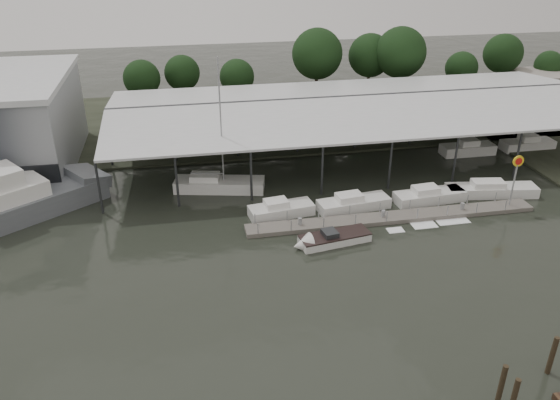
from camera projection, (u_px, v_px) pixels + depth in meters
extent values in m
plane|color=black|center=(250.00, 301.00, 40.16)|extent=(200.00, 200.00, 0.00)
cube|color=#3A4030|center=(208.00, 122.00, 76.99)|extent=(140.00, 30.00, 0.30)
cube|color=#2C2F31|center=(358.00, 96.00, 64.59)|extent=(58.00, 0.40, 0.30)
cylinder|color=#2C2F31|center=(99.00, 187.00, 51.39)|extent=(0.24, 0.24, 5.50)
cylinder|color=#2C2F31|center=(117.00, 114.00, 71.59)|extent=(0.24, 0.24, 5.50)
cylinder|color=#2C2F31|center=(518.00, 91.00, 81.37)|extent=(0.24, 0.24, 5.50)
cube|color=#615D55|center=(393.00, 217.00, 51.38)|extent=(28.00, 2.00, 0.40)
cylinder|color=#939598|center=(258.00, 229.00, 48.13)|extent=(0.10, 0.10, 1.20)
cylinder|color=#939598|center=(514.00, 196.00, 54.09)|extent=(0.10, 0.10, 1.20)
cube|color=#939598|center=(383.00, 214.00, 50.99)|extent=(0.30, 0.30, 0.70)
cylinder|color=#939598|center=(513.00, 185.00, 52.37)|extent=(0.16, 0.16, 5.00)
cylinder|color=yellow|center=(518.00, 161.00, 51.26)|extent=(1.10, 0.12, 1.10)
cylinder|color=red|center=(519.00, 161.00, 51.19)|extent=(0.70, 0.05, 0.70)
cube|color=gray|center=(548.00, 84.00, 88.06)|extent=(10.00, 8.00, 4.00)
cube|color=slate|center=(14.00, 209.00, 51.33)|extent=(16.98, 14.26, 2.40)
cube|color=slate|center=(86.00, 176.00, 55.77)|extent=(5.60, 6.01, 1.81)
cube|color=white|center=(220.00, 186.00, 56.99)|extent=(9.63, 4.56, 1.40)
cube|color=white|center=(205.00, 178.00, 56.62)|extent=(3.29, 2.40, 0.80)
cylinder|color=#939598|center=(221.00, 122.00, 53.87)|extent=(0.16, 0.16, 12.81)
cylinder|color=#939598|center=(207.00, 173.00, 56.39)|extent=(3.44, 0.88, 0.12)
cube|color=white|center=(335.00, 239.00, 47.55)|extent=(6.47, 2.98, 0.90)
cone|color=white|center=(302.00, 245.00, 46.60)|extent=(1.90, 2.23, 2.00)
cube|color=black|center=(335.00, 235.00, 47.37)|extent=(6.48, 3.04, 0.12)
cube|color=#2C2F31|center=(330.00, 233.00, 47.10)|extent=(1.41, 1.58, 0.50)
cube|color=white|center=(395.00, 230.00, 49.58)|extent=(2.30, 1.50, 0.04)
cube|color=white|center=(424.00, 225.00, 50.51)|extent=(3.10, 2.00, 0.04)
cube|color=white|center=(451.00, 219.00, 51.44)|extent=(3.90, 2.50, 0.04)
cube|color=white|center=(281.00, 211.00, 51.98)|extent=(6.40, 3.04, 1.10)
cube|color=white|center=(276.00, 204.00, 51.54)|extent=(2.36, 1.89, 0.70)
cube|color=white|center=(354.00, 204.00, 53.16)|extent=(7.32, 3.05, 1.10)
cube|color=white|center=(349.00, 197.00, 52.72)|extent=(2.66, 1.90, 0.70)
cube|color=white|center=(429.00, 197.00, 54.66)|extent=(7.31, 2.72, 1.10)
cube|color=white|center=(426.00, 190.00, 54.22)|extent=(2.62, 1.79, 0.70)
cube|color=white|center=(491.00, 191.00, 55.90)|extent=(9.40, 3.56, 1.10)
cube|color=white|center=(488.00, 184.00, 55.46)|extent=(3.41, 2.07, 0.70)
cylinder|color=#382C1C|center=(500.00, 389.00, 30.98)|extent=(0.32, 0.32, 3.53)
cylinder|color=#382C1C|center=(551.00, 359.00, 33.25)|extent=(0.32, 0.32, 3.38)
cylinder|color=black|center=(144.00, 101.00, 79.73)|extent=(0.50, 0.50, 3.77)
sphere|color=#1C3817|center=(142.00, 78.00, 78.21)|extent=(5.28, 5.28, 5.28)
cylinder|color=black|center=(184.00, 95.00, 82.78)|extent=(0.50, 0.50, 3.76)
sphere|color=#1C3817|center=(182.00, 73.00, 81.26)|extent=(5.26, 5.26, 5.26)
cylinder|color=black|center=(238.00, 98.00, 81.44)|extent=(0.50, 0.50, 3.64)
sphere|color=#1C3817|center=(237.00, 76.00, 79.97)|extent=(5.09, 5.09, 5.09)
cylinder|color=black|center=(316.00, 86.00, 84.32)|extent=(0.50, 0.50, 5.44)
sphere|color=#1C3817|center=(317.00, 54.00, 82.13)|extent=(7.62, 7.62, 7.62)
cylinder|color=black|center=(368.00, 83.00, 87.20)|extent=(0.50, 0.50, 4.82)
sphere|color=#1C3817|center=(370.00, 55.00, 85.25)|extent=(6.75, 6.75, 6.75)
cylinder|color=black|center=(398.00, 85.00, 84.94)|extent=(0.50, 0.50, 5.49)
sphere|color=#1C3817|center=(401.00, 52.00, 82.73)|extent=(7.69, 7.69, 7.69)
cylinder|color=black|center=(458.00, 88.00, 86.63)|extent=(0.50, 0.50, 3.59)
sphere|color=#1C3817|center=(461.00, 68.00, 85.19)|extent=(5.02, 5.02, 5.02)
cylinder|color=black|center=(499.00, 78.00, 90.50)|extent=(0.50, 0.50, 4.50)
sphere|color=#1C3817|center=(503.00, 54.00, 88.69)|extent=(6.30, 6.30, 6.30)
cylinder|color=black|center=(545.00, 82.00, 90.49)|extent=(0.50, 0.50, 3.24)
sphere|color=#1C3817|center=(548.00, 65.00, 89.18)|extent=(4.54, 4.54, 4.54)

